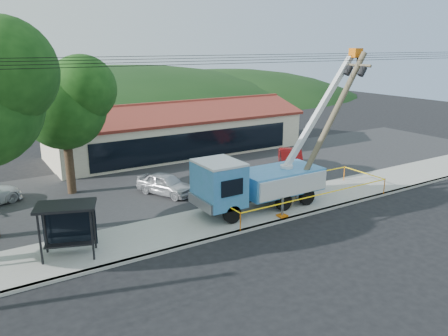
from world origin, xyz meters
name	(u,v)px	position (x,y,z in m)	size (l,w,h in m)	color
ground	(281,243)	(0.00, 0.00, 0.00)	(120.00, 120.00, 0.00)	black
curb	(256,227)	(0.00, 2.10, 0.07)	(60.00, 0.25, 0.15)	#9D9B92
sidewalk	(237,216)	(0.00, 4.00, 0.07)	(60.00, 4.00, 0.15)	#9D9B92
parking_lot	(176,181)	(0.00, 12.00, 0.05)	(60.00, 12.00, 0.10)	#28282B
strip_mall	(177,132)	(4.00, 19.98, 1.88)	(22.50, 8.53, 4.67)	beige
tree_lot	(63,99)	(-7.00, 13.00, 6.21)	(6.30, 5.60, 8.94)	#332316
hill_center	(117,105)	(10.00, 55.00, 0.00)	(89.60, 64.00, 32.00)	#143312
hill_east	(221,97)	(30.00, 55.00, 0.00)	(72.80, 52.00, 26.00)	#143312
utility_truck	(257,180)	(1.58, 4.32, 1.87)	(11.35, 4.29, 9.08)	black
leaning_pole	(331,121)	(6.32, 3.43, 5.03)	(5.77, 1.94, 9.01)	brown
bus_shelter	(67,217)	(-9.17, 3.99, 1.97)	(2.96, 2.37, 2.49)	black
caution_tape	(301,190)	(4.54, 3.79, 0.91)	(11.26, 3.51, 1.01)	orange
car_silver	(166,196)	(-1.87, 9.52, 0.00)	(1.64, 4.07, 1.39)	#B7B9BF
car_red	(290,170)	(8.86, 9.86, 0.00)	(1.63, 4.68, 1.54)	maroon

